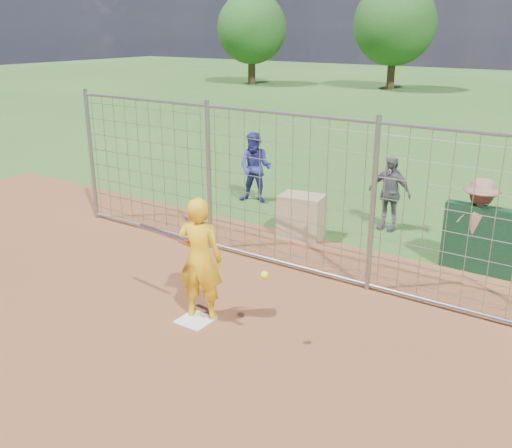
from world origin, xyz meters
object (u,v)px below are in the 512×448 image
Objects in this scene: bystander_a at (255,168)px; bystander_c at (478,225)px; equipment_bin at (302,216)px; bystander_b at (389,193)px; batter at (200,259)px.

bystander_a is 5.16m from bystander_c.
bystander_a is at bearing -21.13° from bystander_c.
equipment_bin is at bearing -49.28° from bystander_a.
bystander_b is 1.77m from equipment_bin.
bystander_b is at bearing -37.81° from bystander_c.
bystander_c is (1.90, -1.05, 0.03)m from bystander_b.
equipment_bin is at bearing -128.87° from bystander_b.
bystander_a is at bearing -177.46° from bystander_b.
batter is at bearing -91.52° from equipment_bin.
bystander_a reaches higher than equipment_bin.
bystander_b is 0.96× the size of bystander_c.
bystander_a is (-2.43, 4.83, -0.07)m from batter.
batter is 3.55m from equipment_bin.
batter is 1.08× the size of bystander_a.
bystander_b is at bearing -119.35° from batter.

